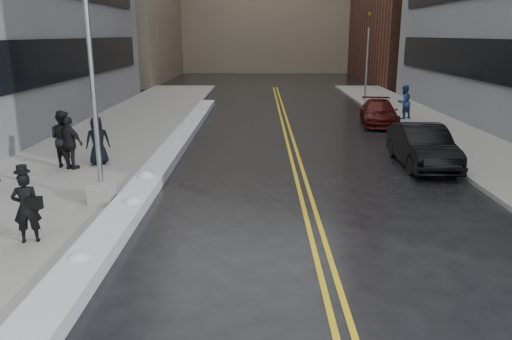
{
  "coord_description": "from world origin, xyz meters",
  "views": [
    {
      "loc": [
        1.12,
        -11.23,
        4.71
      ],
      "look_at": [
        1.02,
        1.26,
        1.3
      ],
      "focal_mm": 35.0,
      "sensor_mm": 36.0,
      "label": 1
    }
  ],
  "objects_px": {
    "pedestrian_b": "(64,139)",
    "car_black": "(422,146)",
    "pedestrian_d": "(70,143)",
    "pedestrian_east": "(404,102)",
    "pedestrian_fedora": "(26,208)",
    "lamppost": "(96,118)",
    "traffic_signal": "(367,54)",
    "car_maroon": "(379,113)",
    "pedestrian_c": "(98,140)",
    "fire_hydrant": "(442,134)"
  },
  "relations": [
    {
      "from": "pedestrian_c",
      "to": "car_black",
      "type": "bearing_deg",
      "value": 159.96
    },
    {
      "from": "pedestrian_b",
      "to": "car_maroon",
      "type": "distance_m",
      "value": 16.34
    },
    {
      "from": "pedestrian_east",
      "to": "car_black",
      "type": "bearing_deg",
      "value": 47.5
    },
    {
      "from": "lamppost",
      "to": "pedestrian_fedora",
      "type": "height_order",
      "value": "lamppost"
    },
    {
      "from": "traffic_signal",
      "to": "car_maroon",
      "type": "distance_m",
      "value": 9.1
    },
    {
      "from": "pedestrian_b",
      "to": "traffic_signal",
      "type": "bearing_deg",
      "value": -101.65
    },
    {
      "from": "pedestrian_fedora",
      "to": "pedestrian_d",
      "type": "relative_size",
      "value": 0.89
    },
    {
      "from": "pedestrian_b",
      "to": "pedestrian_c",
      "type": "bearing_deg",
      "value": -133.62
    },
    {
      "from": "pedestrian_east",
      "to": "car_maroon",
      "type": "xyz_separation_m",
      "value": [
        -1.6,
        -1.07,
        -0.43
      ]
    },
    {
      "from": "traffic_signal",
      "to": "car_black",
      "type": "bearing_deg",
      "value": -94.72
    },
    {
      "from": "car_black",
      "to": "car_maroon",
      "type": "relative_size",
      "value": 1.03
    },
    {
      "from": "pedestrian_d",
      "to": "car_black",
      "type": "distance_m",
      "value": 12.57
    },
    {
      "from": "fire_hydrant",
      "to": "traffic_signal",
      "type": "xyz_separation_m",
      "value": [
        -0.5,
        14.0,
        2.85
      ]
    },
    {
      "from": "pedestrian_fedora",
      "to": "pedestrian_b",
      "type": "relative_size",
      "value": 0.81
    },
    {
      "from": "pedestrian_b",
      "to": "pedestrian_c",
      "type": "xyz_separation_m",
      "value": [
        1.07,
        0.39,
        -0.14
      ]
    },
    {
      "from": "pedestrian_d",
      "to": "car_black",
      "type": "relative_size",
      "value": 0.4
    },
    {
      "from": "pedestrian_east",
      "to": "traffic_signal",
      "type": "bearing_deg",
      "value": -116.24
    },
    {
      "from": "traffic_signal",
      "to": "lamppost",
      "type": "bearing_deg",
      "value": -118.21
    },
    {
      "from": "traffic_signal",
      "to": "pedestrian_fedora",
      "type": "distance_m",
      "value": 27.88
    },
    {
      "from": "lamppost",
      "to": "car_maroon",
      "type": "bearing_deg",
      "value": 51.09
    },
    {
      "from": "lamppost",
      "to": "pedestrian_d",
      "type": "height_order",
      "value": "lamppost"
    },
    {
      "from": "lamppost",
      "to": "car_black",
      "type": "bearing_deg",
      "value": 24.03
    },
    {
      "from": "fire_hydrant",
      "to": "pedestrian_c",
      "type": "xyz_separation_m",
      "value": [
        -13.72,
        -3.73,
        0.47
      ]
    },
    {
      "from": "fire_hydrant",
      "to": "pedestrian_d",
      "type": "height_order",
      "value": "pedestrian_d"
    },
    {
      "from": "traffic_signal",
      "to": "pedestrian_east",
      "type": "bearing_deg",
      "value": -85.44
    },
    {
      "from": "pedestrian_east",
      "to": "car_maroon",
      "type": "bearing_deg",
      "value": 3.05
    },
    {
      "from": "car_maroon",
      "to": "car_black",
      "type": "bearing_deg",
      "value": -85.56
    },
    {
      "from": "traffic_signal",
      "to": "pedestrian_c",
      "type": "distance_m",
      "value": 22.24
    },
    {
      "from": "lamppost",
      "to": "car_maroon",
      "type": "xyz_separation_m",
      "value": [
        10.8,
        13.38,
        -1.89
      ]
    },
    {
      "from": "pedestrian_fedora",
      "to": "pedestrian_east",
      "type": "bearing_deg",
      "value": -143.32
    },
    {
      "from": "pedestrian_d",
      "to": "traffic_signal",
      "type": "bearing_deg",
      "value": -103.14
    },
    {
      "from": "car_black",
      "to": "car_maroon",
      "type": "distance_m",
      "value": 8.77
    },
    {
      "from": "pedestrian_east",
      "to": "pedestrian_fedora",
      "type": "bearing_deg",
      "value": 21.69
    },
    {
      "from": "lamppost",
      "to": "pedestrian_fedora",
      "type": "distance_m",
      "value": 3.27
    },
    {
      "from": "traffic_signal",
      "to": "car_black",
      "type": "height_order",
      "value": "traffic_signal"
    },
    {
      "from": "fire_hydrant",
      "to": "pedestrian_d",
      "type": "bearing_deg",
      "value": -162.95
    },
    {
      "from": "pedestrian_c",
      "to": "fire_hydrant",
      "type": "bearing_deg",
      "value": 173.46
    },
    {
      "from": "traffic_signal",
      "to": "pedestrian_b",
      "type": "height_order",
      "value": "traffic_signal"
    },
    {
      "from": "traffic_signal",
      "to": "pedestrian_fedora",
      "type": "xyz_separation_m",
      "value": [
        -12.6,
        -24.75,
        -2.44
      ]
    },
    {
      "from": "pedestrian_b",
      "to": "car_black",
      "type": "bearing_deg",
      "value": -150.11
    },
    {
      "from": "pedestrian_fedora",
      "to": "car_maroon",
      "type": "bearing_deg",
      "value": -141.54
    },
    {
      "from": "pedestrian_b",
      "to": "car_black",
      "type": "distance_m",
      "value": 12.88
    },
    {
      "from": "pedestrian_fedora",
      "to": "pedestrian_c",
      "type": "height_order",
      "value": "pedestrian_c"
    },
    {
      "from": "pedestrian_b",
      "to": "pedestrian_d",
      "type": "relative_size",
      "value": 1.09
    },
    {
      "from": "lamppost",
      "to": "pedestrian_b",
      "type": "height_order",
      "value": "lamppost"
    },
    {
      "from": "pedestrian_d",
      "to": "pedestrian_east",
      "type": "distance_m",
      "value": 18.18
    },
    {
      "from": "traffic_signal",
      "to": "pedestrian_d",
      "type": "relative_size",
      "value": 3.25
    },
    {
      "from": "traffic_signal",
      "to": "car_maroon",
      "type": "height_order",
      "value": "traffic_signal"
    },
    {
      "from": "traffic_signal",
      "to": "car_maroon",
      "type": "xyz_separation_m",
      "value": [
        -1.0,
        -8.62,
        -2.75
      ]
    },
    {
      "from": "pedestrian_east",
      "to": "fire_hydrant",
      "type": "bearing_deg",
      "value": 58.29
    }
  ]
}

